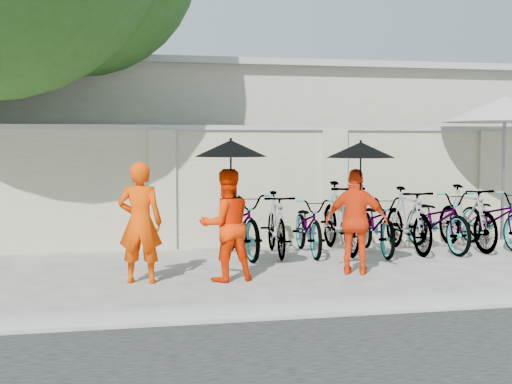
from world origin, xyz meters
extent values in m
plane|color=beige|center=(0.00, 0.00, 0.00)|extent=(80.00, 80.00, 0.00)
cube|color=#A1A1A0|center=(0.00, -1.70, 0.06)|extent=(40.00, 0.16, 0.12)
cube|color=beige|center=(1.00, 3.20, 1.00)|extent=(20.00, 0.30, 2.00)
cube|color=#B4B1A6|center=(2.00, 7.00, 1.60)|extent=(14.00, 6.00, 3.20)
imported|color=#F74000|center=(-1.51, 0.27, 0.78)|extent=(0.64, 0.50, 1.55)
imported|color=#FF2D00|center=(-0.42, 0.18, 0.73)|extent=(0.79, 0.66, 1.45)
cylinder|color=black|center=(-0.37, 0.10, 1.27)|extent=(0.02, 0.02, 0.89)
cone|color=black|center=(-0.37, 0.10, 1.71)|extent=(0.93, 0.93, 0.21)
imported|color=#FF3A0C|center=(1.38, 0.25, 0.72)|extent=(0.91, 0.66, 1.44)
cylinder|color=black|center=(1.40, 0.17, 1.25)|extent=(0.02, 0.02, 0.88)
cone|color=black|center=(1.40, 0.17, 1.69)|extent=(0.92, 0.92, 0.21)
cylinder|color=#A1A1A0|center=(4.86, 2.37, 0.05)|extent=(0.49, 0.49, 0.10)
cylinder|color=gray|center=(4.86, 2.37, 1.16)|extent=(0.06, 0.06, 2.32)
cone|color=#B5B1A6|center=(4.86, 2.37, 2.37)|extent=(2.84, 2.84, 0.44)
imported|color=gray|center=(0.15, 2.07, 0.51)|extent=(0.83, 1.98, 1.02)
imported|color=gray|center=(0.70, 2.01, 0.51)|extent=(0.63, 1.72, 1.01)
imported|color=gray|center=(1.25, 2.05, 0.46)|extent=(0.73, 1.79, 0.92)
imported|color=gray|center=(1.79, 2.11, 0.58)|extent=(0.59, 1.93, 1.15)
imported|color=gray|center=(2.34, 1.88, 0.48)|extent=(0.79, 1.87, 0.96)
imported|color=gray|center=(2.89, 1.91, 0.53)|extent=(0.50, 1.77, 1.06)
imported|color=gray|center=(3.43, 1.96, 0.50)|extent=(0.84, 1.97, 1.01)
imported|color=gray|center=(3.98, 2.00, 0.54)|extent=(0.60, 1.82, 1.08)
imported|color=gray|center=(4.53, 2.08, 0.50)|extent=(0.84, 1.97, 1.00)
camera|label=1|loc=(-1.99, -8.83, 1.79)|focal=50.00mm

